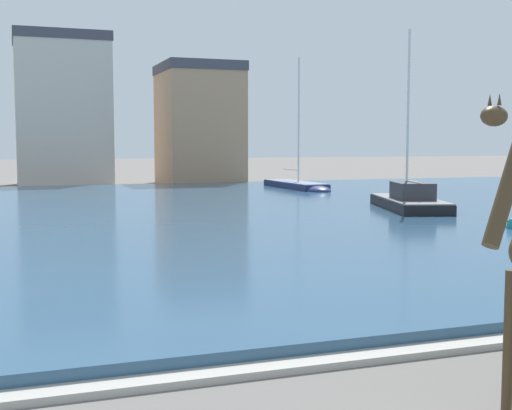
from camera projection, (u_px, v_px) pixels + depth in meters
harbor_water at (92, 217)px, 31.25m from camera, size 79.86×43.77×0.32m
quay_edge_coping at (252, 371)px, 10.50m from camera, size 79.86×0.50×0.12m
sailboat_navy at (300, 187)px, 48.40m from camera, size 2.06×8.61×9.50m
sailboat_black at (406, 203)px, 33.97m from camera, size 4.40×8.18×9.04m
townhouse_corner_house at (63, 110)px, 57.08m from camera, size 7.70×5.94×12.54m
townhouse_end_terrace at (199, 124)px, 58.61m from camera, size 6.49×7.44×10.23m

